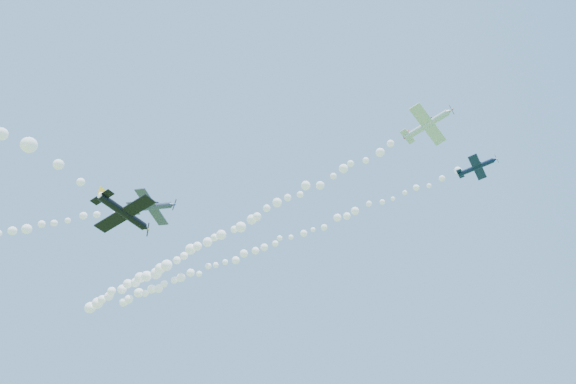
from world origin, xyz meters
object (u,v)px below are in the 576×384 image
at_px(plane_navy, 477,167).
at_px(plane_grey, 152,207).
at_px(plane_black, 124,213).
at_px(plane_white, 428,124).

distance_m(plane_navy, plane_grey, 47.92).
bearing_deg(plane_black, plane_white, -51.04).
xyz_separation_m(plane_white, plane_grey, (-39.96, -7.75, -7.69)).
bearing_deg(plane_white, plane_grey, -154.08).
height_order(plane_navy, plane_black, plane_navy).
relative_size(plane_grey, plane_black, 1.03).
relative_size(plane_white, plane_black, 1.06).
bearing_deg(plane_white, plane_black, -135.33).
xyz_separation_m(plane_navy, plane_grey, (-44.91, -16.02, -4.71)).
height_order(plane_grey, plane_black, plane_grey).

